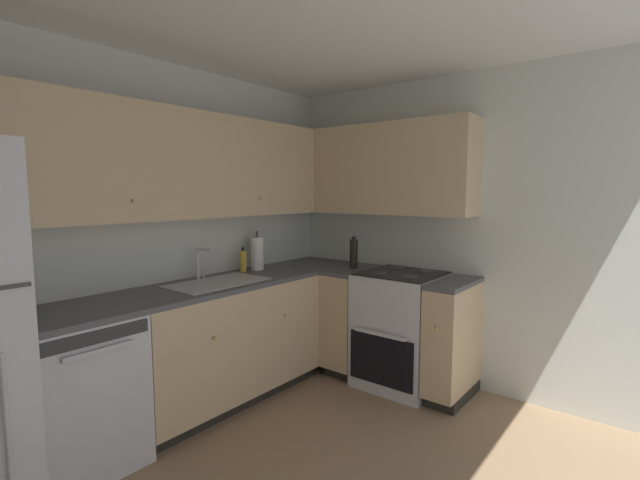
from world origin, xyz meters
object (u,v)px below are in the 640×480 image
object	(u,v)px
oven_range	(402,328)
oil_bottle	(354,253)
dishwasher	(76,393)
paper_towel_roll	(257,253)
soap_bottle	(243,261)

from	to	relation	value
oven_range	oil_bottle	bearing A→B (deg)	92.35
dishwasher	oil_bottle	distance (m)	2.26
oven_range	dishwasher	bearing A→B (deg)	157.12
dishwasher	oil_bottle	bearing A→B (deg)	-11.75
paper_towel_roll	oven_range	bearing A→B (deg)	-61.38
oven_range	oil_bottle	size ratio (longest dim) A/B	3.91
dishwasher	paper_towel_roll	distance (m)	1.69
oven_range	soap_bottle	xyz separation A→B (m)	(-0.72, 1.09, 0.54)
dishwasher	oven_range	bearing A→B (deg)	-22.88
soap_bottle	oven_range	bearing A→B (deg)	-56.37
oil_bottle	soap_bottle	bearing A→B (deg)	138.48
oven_range	paper_towel_roll	distance (m)	1.35
paper_towel_roll	oil_bottle	world-z (taller)	paper_towel_roll
soap_bottle	paper_towel_roll	size ratio (longest dim) A/B	0.60
oven_range	soap_bottle	bearing A→B (deg)	123.63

